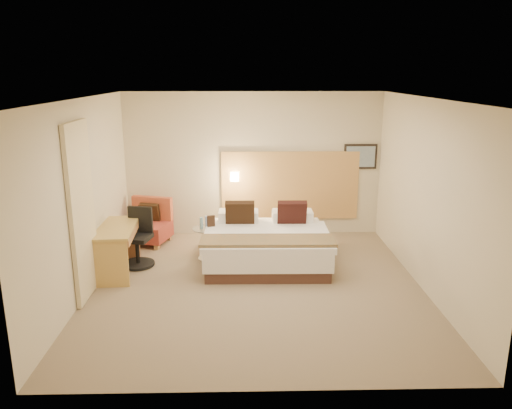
{
  "coord_description": "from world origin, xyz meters",
  "views": [
    {
      "loc": [
        -0.17,
        -6.76,
        3.04
      ],
      "look_at": [
        0.01,
        0.48,
        1.11
      ],
      "focal_mm": 35.0,
      "sensor_mm": 36.0,
      "label": 1
    }
  ],
  "objects_px": {
    "lounge_chair": "(148,225)",
    "desk": "(118,237)",
    "desk_chair": "(138,242)",
    "bed": "(266,243)",
    "side_table": "(207,242)"
  },
  "relations": [
    {
      "from": "lounge_chair",
      "to": "side_table",
      "type": "height_order",
      "value": "lounge_chair"
    },
    {
      "from": "lounge_chair",
      "to": "desk",
      "type": "distance_m",
      "value": 1.46
    },
    {
      "from": "bed",
      "to": "lounge_chair",
      "type": "height_order",
      "value": "bed"
    },
    {
      "from": "lounge_chair",
      "to": "desk",
      "type": "relative_size",
      "value": 0.75
    },
    {
      "from": "desk",
      "to": "desk_chair",
      "type": "height_order",
      "value": "desk_chair"
    },
    {
      "from": "desk",
      "to": "lounge_chair",
      "type": "bearing_deg",
      "value": 82.85
    },
    {
      "from": "lounge_chair",
      "to": "desk_chair",
      "type": "distance_m",
      "value": 1.11
    },
    {
      "from": "side_table",
      "to": "desk",
      "type": "height_order",
      "value": "desk"
    },
    {
      "from": "lounge_chair",
      "to": "desk",
      "type": "xyz_separation_m",
      "value": [
        -0.18,
        -1.42,
        0.26
      ]
    },
    {
      "from": "bed",
      "to": "desk",
      "type": "distance_m",
      "value": 2.36
    },
    {
      "from": "bed",
      "to": "desk_chair",
      "type": "relative_size",
      "value": 2.19
    },
    {
      "from": "bed",
      "to": "desk",
      "type": "bearing_deg",
      "value": -169.47
    },
    {
      "from": "bed",
      "to": "lounge_chair",
      "type": "relative_size",
      "value": 2.22
    },
    {
      "from": "bed",
      "to": "side_table",
      "type": "height_order",
      "value": "bed"
    },
    {
      "from": "bed",
      "to": "side_table",
      "type": "bearing_deg",
      "value": 172.88
    }
  ]
}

